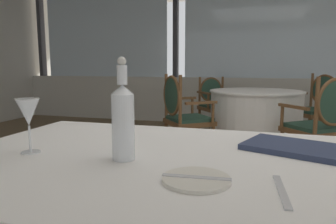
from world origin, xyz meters
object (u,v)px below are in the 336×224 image
dining_chair_1_0 (322,119)px  dining_chair_1_3 (182,111)px  dining_chair_1_2 (215,101)px  side_plate (196,179)px  menu_book (293,147)px  dining_chair_1_1 (316,104)px  water_bottle (123,119)px  wine_glass (28,113)px

dining_chair_1_0 → dining_chair_1_3: (-1.39, 0.18, -0.00)m
dining_chair_1_0 → dining_chair_1_3: same height
dining_chair_1_0 → dining_chair_1_2: size_ratio=1.08×
dining_chair_1_2 → dining_chair_1_3: bearing=-45.3°
side_plate → menu_book: (0.28, 0.40, 0.01)m
dining_chair_1_0 → dining_chair_1_1: dining_chair_1_0 is taller
water_bottle → dining_chair_1_2: bearing=93.1°
wine_glass → dining_chair_1_3: 2.48m
wine_glass → menu_book: wine_glass is taller
dining_chair_1_1 → side_plate: bearing=38.7°
dining_chair_1_3 → dining_chair_1_0: bearing=-45.0°
dining_chair_1_0 → dining_chair_1_3: bearing=45.0°
dining_chair_1_0 → wine_glass: bearing=111.8°
side_plate → water_bottle: 0.32m
water_bottle → wine_glass: (-0.34, -0.02, 0.01)m
dining_chair_1_2 → dining_chair_1_3: 1.40m
wine_glass → dining_chair_1_3: size_ratio=0.20×
dining_chair_1_0 → dining_chair_1_1: size_ratio=1.01×
menu_book → dining_chair_1_2: 3.64m
wine_glass → dining_chair_1_3: dining_chair_1_3 is taller
side_plate → wine_glass: bearing=169.9°
side_plate → water_bottle: water_bottle is taller
side_plate → dining_chair_1_2: 3.99m
dining_chair_1_1 → dining_chair_1_2: 1.40m
dining_chair_1_3 → dining_chair_1_2: bearing=44.7°
menu_book → dining_chair_1_3: 2.37m
dining_chair_1_3 → menu_book: bearing=-104.5°
dining_chair_1_0 → dining_chair_1_1: 1.40m
dining_chair_1_2 → wine_glass: bearing=-39.7°
dining_chair_1_2 → side_plate: bearing=-30.9°
menu_book → dining_chair_1_0: dining_chair_1_0 is taller
side_plate → dining_chair_1_3: dining_chair_1_3 is taller
wine_glass → dining_chair_1_0: dining_chair_1_0 is taller
dining_chair_1_3 → dining_chair_1_1: bearing=0.0°
side_plate → menu_book: size_ratio=0.56×
wine_glass → menu_book: 0.94m
water_bottle → dining_chair_1_2: size_ratio=0.37×
dining_chair_1_1 → dining_chair_1_3: size_ratio=0.99×
side_plate → dining_chair_1_1: size_ratio=0.19×
dining_chair_1_0 → dining_chair_1_1: (0.18, 1.39, -0.01)m
dining_chair_1_3 → side_plate: bearing=-113.4°
menu_book → dining_chair_1_0: 2.06m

